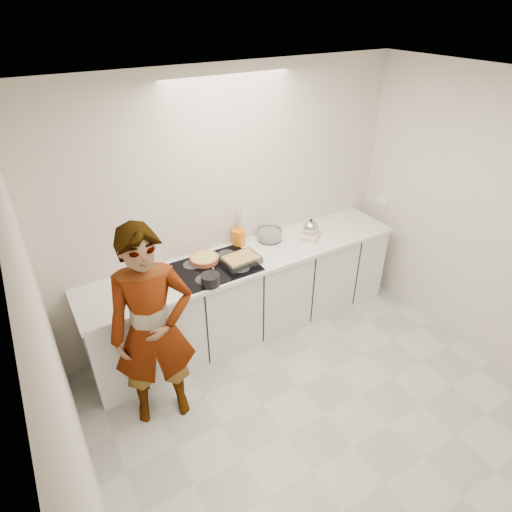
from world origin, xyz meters
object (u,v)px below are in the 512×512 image
mixing_bowl (270,235)px  cook (153,330)px  tart_dish (204,259)px  saucepan (210,279)px  utensil_crock (239,237)px  hob (216,267)px  baking_dish (241,260)px  kettle (311,228)px

mixing_bowl → cook: size_ratio=0.18×
tart_dish → saucepan: 0.39m
utensil_crock → hob: bearing=-145.6°
baking_dish → utensil_crock: size_ratio=2.07×
kettle → utensil_crock: (-0.73, 0.21, 0.00)m
cook → tart_dish: bearing=54.2°
tart_dish → cook: (-0.73, -0.64, -0.06)m
hob → saucepan: 0.29m
tart_dish → kettle: 1.17m
hob → saucepan: (-0.17, -0.23, 0.05)m
saucepan → cook: (-0.62, -0.27, -0.09)m
hob → baking_dish: bearing=-16.5°
cook → mixing_bowl: bearing=38.0°
saucepan → tart_dish: bearing=72.9°
saucepan → kettle: (1.28, 0.28, 0.02)m
cook → baking_dish: bearing=36.4°
tart_dish → cook: cook is taller
kettle → baking_dish: bearing=-172.4°
tart_dish → mixing_bowl: 0.76m
hob → cook: 0.93m
utensil_crock → mixing_bowl: bearing=-13.1°
hob → tart_dish: 0.15m
tart_dish → saucepan: bearing=-107.1°
baking_dish → utensil_crock: (0.16, 0.33, 0.03)m
kettle → utensil_crock: 0.76m
hob → kettle: bearing=2.7°
baking_dish → cook: cook is taller
saucepan → kettle: size_ratio=1.05×
tart_dish → mixing_bowl: mixing_bowl is taller
baking_dish → kettle: 0.90m
hob → baking_dish: 0.24m
kettle → tart_dish: bearing=175.8°
hob → mixing_bowl: (0.70, 0.19, 0.05)m
saucepan → utensil_crock: 0.74m
hob → cook: (-0.79, -0.50, -0.03)m
kettle → mixing_bowl: bearing=162.0°
hob → saucepan: bearing=-126.2°
baking_dish → utensil_crock: 0.37m
mixing_bowl → utensil_crock: 0.33m
hob → baking_dish: size_ratio=2.07×
hob → saucepan: size_ratio=3.64×
mixing_bowl → saucepan: bearing=-154.3°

